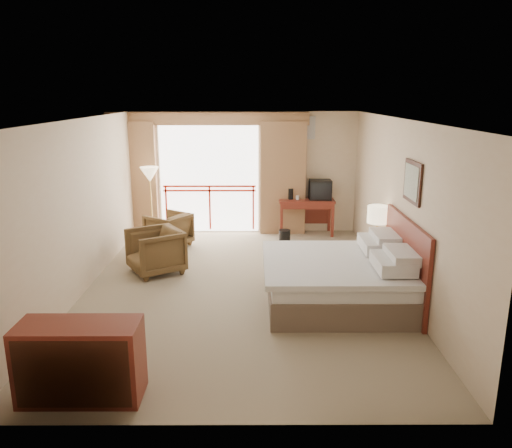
{
  "coord_description": "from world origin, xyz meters",
  "views": [
    {
      "loc": [
        0.21,
        -7.62,
        3.07
      ],
      "look_at": [
        0.24,
        0.4,
        0.97
      ],
      "focal_mm": 35.0,
      "sensor_mm": 36.0,
      "label": 1
    }
  ],
  "objects_px": {
    "table_lamp": "(378,215)",
    "tv": "(320,190)",
    "desk": "(306,206)",
    "armchair_far": "(169,246)",
    "side_table": "(140,241)",
    "dresser": "(80,361)",
    "bed": "(340,279)",
    "floor_lamp": "(150,177)",
    "armchair_near": "(157,272)",
    "nightstand": "(376,259)",
    "wastebasket": "(285,237)"
  },
  "relations": [
    {
      "from": "table_lamp",
      "to": "tv",
      "type": "distance_m",
      "value": 2.69
    },
    {
      "from": "desk",
      "to": "armchair_far",
      "type": "height_order",
      "value": "desk"
    },
    {
      "from": "side_table",
      "to": "dresser",
      "type": "relative_size",
      "value": 0.49
    },
    {
      "from": "bed",
      "to": "desk",
      "type": "xyz_separation_m",
      "value": [
        -0.13,
        3.88,
        0.25
      ]
    },
    {
      "from": "bed",
      "to": "side_table",
      "type": "height_order",
      "value": "bed"
    },
    {
      "from": "side_table",
      "to": "dresser",
      "type": "distance_m",
      "value": 4.35
    },
    {
      "from": "tv",
      "to": "floor_lamp",
      "type": "bearing_deg",
      "value": -159.08
    },
    {
      "from": "dresser",
      "to": "armchair_far",
      "type": "bearing_deg",
      "value": 86.7
    },
    {
      "from": "armchair_near",
      "to": "side_table",
      "type": "bearing_deg",
      "value": -177.18
    },
    {
      "from": "tv",
      "to": "dresser",
      "type": "bearing_deg",
      "value": -101.37
    },
    {
      "from": "desk",
      "to": "side_table",
      "type": "distance_m",
      "value": 3.84
    },
    {
      "from": "armchair_far",
      "to": "dresser",
      "type": "xyz_separation_m",
      "value": [
        -0.01,
        -5.34,
        0.41
      ]
    },
    {
      "from": "table_lamp",
      "to": "dresser",
      "type": "distance_m",
      "value": 5.37
    },
    {
      "from": "desk",
      "to": "armchair_near",
      "type": "relative_size",
      "value": 1.41
    },
    {
      "from": "table_lamp",
      "to": "armchair_far",
      "type": "relative_size",
      "value": 0.82
    },
    {
      "from": "nightstand",
      "to": "floor_lamp",
      "type": "relative_size",
      "value": 0.37
    },
    {
      "from": "wastebasket",
      "to": "table_lamp",
      "type": "bearing_deg",
      "value": -51.37
    },
    {
      "from": "side_table",
      "to": "desk",
      "type": "bearing_deg",
      "value": 31.17
    },
    {
      "from": "side_table",
      "to": "tv",
      "type": "bearing_deg",
      "value": 28.25
    },
    {
      "from": "wastebasket",
      "to": "bed",
      "type": "bearing_deg",
      "value": -78.06
    },
    {
      "from": "dresser",
      "to": "floor_lamp",
      "type": "bearing_deg",
      "value": 91.1
    },
    {
      "from": "bed",
      "to": "table_lamp",
      "type": "distance_m",
      "value": 1.62
    },
    {
      "from": "wastebasket",
      "to": "dresser",
      "type": "height_order",
      "value": "dresser"
    },
    {
      "from": "desk",
      "to": "armchair_near",
      "type": "distance_m",
      "value": 3.91
    },
    {
      "from": "tv",
      "to": "wastebasket",
      "type": "xyz_separation_m",
      "value": [
        -0.82,
        -0.77,
        -0.86
      ]
    },
    {
      "from": "bed",
      "to": "dresser",
      "type": "relative_size",
      "value": 1.72
    },
    {
      "from": "tv",
      "to": "bed",
      "type": "bearing_deg",
      "value": -76.62
    },
    {
      "from": "table_lamp",
      "to": "desk",
      "type": "height_order",
      "value": "table_lamp"
    },
    {
      "from": "armchair_far",
      "to": "nightstand",
      "type": "bearing_deg",
      "value": 100.98
    },
    {
      "from": "floor_lamp",
      "to": "armchair_far",
      "type": "bearing_deg",
      "value": -53.02
    },
    {
      "from": "nightstand",
      "to": "wastebasket",
      "type": "relative_size",
      "value": 1.91
    },
    {
      "from": "armchair_near",
      "to": "dresser",
      "type": "height_order",
      "value": "dresser"
    },
    {
      "from": "armchair_far",
      "to": "side_table",
      "type": "bearing_deg",
      "value": 15.61
    },
    {
      "from": "armchair_near",
      "to": "armchair_far",
      "type": "bearing_deg",
      "value": 149.94
    },
    {
      "from": "tv",
      "to": "side_table",
      "type": "height_order",
      "value": "tv"
    },
    {
      "from": "armchair_near",
      "to": "dresser",
      "type": "distance_m",
      "value": 3.78
    },
    {
      "from": "dresser",
      "to": "nightstand",
      "type": "bearing_deg",
      "value": 39.63
    },
    {
      "from": "side_table",
      "to": "floor_lamp",
      "type": "bearing_deg",
      "value": 93.64
    },
    {
      "from": "armchair_near",
      "to": "dresser",
      "type": "xyz_separation_m",
      "value": [
        -0.05,
        -3.76,
        0.41
      ]
    },
    {
      "from": "bed",
      "to": "floor_lamp",
      "type": "relative_size",
      "value": 1.36
    },
    {
      "from": "desk",
      "to": "armchair_near",
      "type": "height_order",
      "value": "desk"
    },
    {
      "from": "armchair_near",
      "to": "side_table",
      "type": "height_order",
      "value": "side_table"
    },
    {
      "from": "nightstand",
      "to": "armchair_far",
      "type": "bearing_deg",
      "value": 155.4
    },
    {
      "from": "nightstand",
      "to": "floor_lamp",
      "type": "height_order",
      "value": "floor_lamp"
    },
    {
      "from": "bed",
      "to": "desk",
      "type": "height_order",
      "value": "bed"
    },
    {
      "from": "armchair_far",
      "to": "side_table",
      "type": "relative_size",
      "value": 1.27
    },
    {
      "from": "nightstand",
      "to": "side_table",
      "type": "relative_size",
      "value": 0.95
    },
    {
      "from": "tv",
      "to": "armchair_far",
      "type": "xyz_separation_m",
      "value": [
        -3.23,
        -0.92,
        -1.01
      ]
    },
    {
      "from": "armchair_near",
      "to": "nightstand",
      "type": "bearing_deg",
      "value": 56.33
    },
    {
      "from": "table_lamp",
      "to": "armchair_far",
      "type": "height_order",
      "value": "table_lamp"
    }
  ]
}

